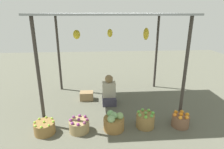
% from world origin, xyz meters
% --- Properties ---
extents(ground_plane, '(14.00, 14.00, 0.00)m').
position_xyz_m(ground_plane, '(0.00, 0.00, 0.00)').
color(ground_plane, '#595A4B').
extents(market_stall_structure, '(3.28, 2.32, 2.30)m').
position_xyz_m(market_stall_structure, '(-0.00, 0.00, 2.12)').
color(market_stall_structure, '#38332D').
rests_on(market_stall_structure, ground).
extents(vendor_person, '(0.36, 0.44, 0.78)m').
position_xyz_m(vendor_person, '(-0.05, -0.05, 0.30)').
color(vendor_person, '#393749').
rests_on(vendor_person, ground).
extents(basket_limes, '(0.41, 0.41, 0.28)m').
position_xyz_m(basket_limes, '(-1.41, -1.29, 0.12)').
color(basket_limes, olive).
rests_on(basket_limes, ground).
extents(basket_purple_onions, '(0.41, 0.41, 0.30)m').
position_xyz_m(basket_purple_onions, '(-0.73, -1.28, 0.13)').
color(basket_purple_onions, '#937E52').
rests_on(basket_purple_onions, ground).
extents(basket_cabbages, '(0.43, 0.43, 0.40)m').
position_xyz_m(basket_cabbages, '(-0.02, -1.27, 0.17)').
color(basket_cabbages, olive).
rests_on(basket_cabbages, ground).
extents(basket_green_apples, '(0.38, 0.38, 0.36)m').
position_xyz_m(basket_green_apples, '(0.65, -1.22, 0.16)').
color(basket_green_apples, olive).
rests_on(basket_green_apples, ground).
extents(basket_oranges, '(0.36, 0.36, 0.32)m').
position_xyz_m(basket_oranges, '(1.40, -1.25, 0.14)').
color(basket_oranges, brown).
rests_on(basket_oranges, ground).
extents(wooden_crate_near_vendor, '(0.36, 0.25, 0.23)m').
position_xyz_m(wooden_crate_near_vendor, '(-0.66, 0.19, 0.12)').
color(wooden_crate_near_vendor, '#8F734C').
rests_on(wooden_crate_near_vendor, ground).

